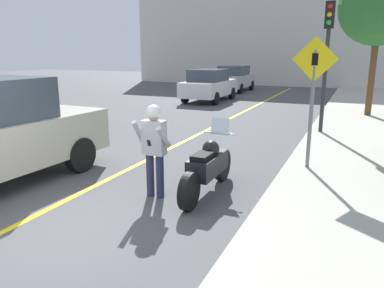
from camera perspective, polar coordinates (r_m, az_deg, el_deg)
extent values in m
plane|color=#4C4C4F|center=(6.03, -20.56, -12.14)|extent=(80.00, 80.00, 0.00)
cube|color=yellow|center=(11.08, -0.92, 0.54)|extent=(0.12, 36.00, 0.01)
cube|color=beige|center=(30.09, 17.16, 16.72)|extent=(28.00, 1.20, 8.74)
cylinder|color=black|center=(6.20, -0.44, -7.23)|extent=(0.14, 0.65, 0.65)
cylinder|color=black|center=(7.64, 4.65, -3.16)|extent=(0.14, 0.65, 0.65)
cube|color=black|center=(6.84, 2.40, -3.16)|extent=(0.40, 1.13, 0.36)
sphere|color=black|center=(6.91, 2.89, -0.76)|extent=(0.32, 0.32, 0.32)
cube|color=black|center=(6.55, 1.59, -1.92)|extent=(0.28, 0.48, 0.10)
cylinder|color=silver|center=(7.23, 4.09, 1.68)|extent=(0.62, 0.03, 0.03)
cube|color=silver|center=(7.27, 4.30, 2.71)|extent=(0.36, 0.12, 0.31)
cylinder|color=#282D4C|center=(6.81, -6.38, -4.69)|extent=(0.14, 0.14, 0.79)
cylinder|color=#282D4C|center=(6.72, -4.90, -4.93)|extent=(0.14, 0.14, 0.79)
cube|color=#B7B7BC|center=(6.58, -5.79, 0.98)|extent=(0.40, 0.22, 0.61)
cylinder|color=#B7B7BC|center=(6.60, -8.12, 1.76)|extent=(0.09, 0.37, 0.47)
cylinder|color=#B7B7BC|center=(6.34, -4.37, 1.09)|extent=(0.09, 0.43, 0.43)
sphere|color=tan|center=(6.50, -5.87, 4.44)|extent=(0.22, 0.22, 0.22)
sphere|color=white|center=(6.49, -5.88, 4.86)|extent=(0.26, 0.26, 0.26)
cube|color=black|center=(6.32, -6.56, 0.14)|extent=(0.06, 0.05, 0.11)
cylinder|color=black|center=(9.75, -24.16, -0.26)|extent=(0.26, 0.77, 0.76)
cylinder|color=black|center=(8.49, -16.66, -1.58)|extent=(0.26, 0.77, 0.76)
cylinder|color=slate|center=(8.19, 17.72, 4.91)|extent=(0.08, 0.08, 2.46)
cube|color=yellow|center=(8.09, 18.25, 12.17)|extent=(0.91, 0.02, 0.91)
cube|color=black|center=(8.07, 18.24, 12.17)|extent=(0.12, 0.01, 0.24)
cylinder|color=#2D2D30|center=(12.11, 19.66, 10.73)|extent=(0.12, 0.12, 3.84)
cube|color=black|center=(12.12, 20.27, 17.98)|extent=(0.26, 0.22, 0.76)
sphere|color=red|center=(12.02, 20.32, 19.08)|extent=(0.14, 0.14, 0.14)
sphere|color=gold|center=(12.00, 20.22, 18.04)|extent=(0.14, 0.14, 0.14)
sphere|color=green|center=(11.99, 20.13, 16.99)|extent=(0.14, 0.14, 0.14)
cylinder|color=brown|center=(16.16, 25.71, 9.39)|extent=(0.24, 0.24, 3.07)
sphere|color=#2D6B2D|center=(16.23, 26.71, 18.44)|extent=(2.96, 2.96, 2.96)
cylinder|color=black|center=(21.69, 1.87, 7.92)|extent=(0.22, 0.64, 0.64)
cylinder|color=black|center=(21.12, 6.07, 7.69)|extent=(0.22, 0.64, 0.64)
cylinder|color=black|center=(19.31, -1.07, 7.20)|extent=(0.22, 0.64, 0.64)
cylinder|color=black|center=(18.68, 3.57, 6.95)|extent=(0.22, 0.64, 0.64)
cube|color=white|center=(20.14, 2.67, 8.55)|extent=(1.80, 4.20, 0.76)
cube|color=#38424C|center=(19.93, 2.52, 10.45)|extent=(1.58, 2.18, 0.60)
cylinder|color=black|center=(26.94, 5.59, 9.02)|extent=(0.22, 0.64, 0.64)
cylinder|color=black|center=(26.46, 9.03, 8.83)|extent=(0.22, 0.64, 0.64)
cylinder|color=black|center=(24.49, 3.63, 8.58)|extent=(0.22, 0.64, 0.64)
cylinder|color=black|center=(23.97, 7.38, 8.38)|extent=(0.22, 0.64, 0.64)
cube|color=silver|center=(25.42, 6.46, 9.57)|extent=(1.80, 4.20, 0.76)
cube|color=#38424C|center=(25.22, 6.38, 11.09)|extent=(1.58, 2.18, 0.60)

